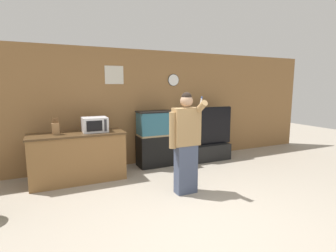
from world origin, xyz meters
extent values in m
plane|color=gray|center=(0.00, 0.00, 0.00)|extent=(18.00, 18.00, 0.00)
cube|color=olive|center=(0.00, 2.83, 1.30)|extent=(10.00, 0.06, 2.60)
cube|color=beige|center=(-0.51, 2.79, 2.03)|extent=(0.40, 0.02, 0.39)
cylinder|color=white|center=(0.92, 2.79, 1.93)|extent=(0.26, 0.03, 0.26)
cylinder|color=black|center=(0.92, 2.79, 1.93)|extent=(0.29, 0.01, 0.29)
cube|color=brown|center=(-1.39, 2.18, 0.44)|extent=(1.69, 0.62, 0.89)
cube|color=#48321C|center=(-1.39, 2.18, 0.91)|extent=(1.73, 0.66, 0.03)
cube|color=silver|center=(-1.06, 2.20, 1.06)|extent=(0.46, 0.39, 0.28)
cube|color=black|center=(-1.10, 2.00, 1.06)|extent=(0.28, 0.01, 0.20)
cube|color=#2D2D33|center=(-0.89, 2.00, 1.06)|extent=(0.05, 0.01, 0.22)
cube|color=olive|center=(-1.75, 2.17, 1.03)|extent=(0.13, 0.11, 0.21)
cylinder|color=brown|center=(-1.80, 2.18, 1.18)|extent=(0.02, 0.02, 0.10)
cylinder|color=brown|center=(-1.77, 2.18, 1.17)|extent=(0.02, 0.02, 0.08)
cylinder|color=brown|center=(-1.75, 2.18, 1.17)|extent=(0.02, 0.02, 0.08)
cylinder|color=brown|center=(-1.73, 2.18, 1.18)|extent=(0.02, 0.02, 0.09)
cylinder|color=brown|center=(-1.71, 2.18, 1.18)|extent=(0.02, 0.02, 0.10)
cylinder|color=brown|center=(-1.80, 2.22, 1.17)|extent=(0.02, 0.02, 0.07)
cylinder|color=brown|center=(-1.77, 2.22, 1.17)|extent=(0.02, 0.02, 0.08)
cylinder|color=brown|center=(-1.75, 2.22, 1.17)|extent=(0.02, 0.02, 0.08)
cylinder|color=brown|center=(-1.73, 2.22, 1.17)|extent=(0.02, 0.02, 0.08)
cylinder|color=brown|center=(-1.71, 2.22, 1.18)|extent=(0.02, 0.02, 0.10)
cube|color=black|center=(0.32, 2.45, 0.35)|extent=(0.83, 0.45, 0.69)
cube|color=#937F5B|center=(0.32, 2.45, 0.71)|extent=(0.81, 0.43, 0.04)
cube|color=#285B70|center=(0.32, 2.45, 0.97)|extent=(0.80, 0.43, 0.54)
cube|color=black|center=(0.32, 2.45, 1.23)|extent=(0.83, 0.45, 0.03)
cube|color=black|center=(1.70, 2.31, 0.19)|extent=(0.94, 0.40, 0.39)
cube|color=black|center=(1.70, 2.31, 0.84)|extent=(1.11, 0.05, 0.89)
cube|color=black|center=(1.70, 2.34, 0.84)|extent=(1.14, 0.01, 0.92)
cube|color=#424C66|center=(0.18, 0.82, 0.41)|extent=(0.36, 0.20, 0.82)
cube|color=#A37F51|center=(0.18, 0.82, 1.13)|extent=(0.45, 0.21, 0.62)
sphere|color=tan|center=(0.18, 0.82, 1.55)|extent=(0.21, 0.21, 0.21)
sphere|color=black|center=(0.18, 0.82, 1.61)|extent=(0.17, 0.17, 0.17)
cylinder|color=#A37F51|center=(-0.07, 0.82, 1.09)|extent=(0.12, 0.12, 0.59)
cylinder|color=#A37F51|center=(0.36, 0.68, 1.44)|extent=(0.10, 0.32, 0.27)
cylinder|color=white|center=(0.36, 0.66, 1.54)|extent=(0.02, 0.06, 0.11)
cylinder|color=#2856B2|center=(0.36, 0.64, 1.60)|extent=(0.02, 0.03, 0.05)
camera|label=1|loc=(-1.89, -2.89, 1.79)|focal=28.00mm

